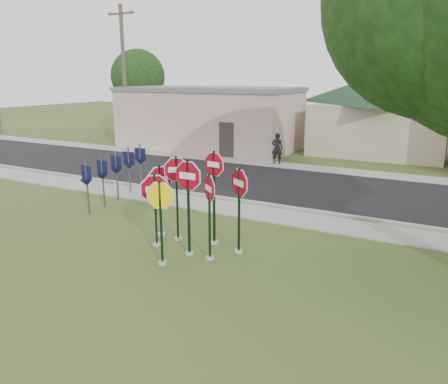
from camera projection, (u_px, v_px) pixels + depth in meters
The scene contains 19 objects.
ground at pixel (159, 267), 11.54m from camera, with size 120.00×120.00×0.00m, color #375620.
sidewalk_near at pixel (248, 211), 16.21m from camera, with size 60.00×1.60×0.06m, color gray.
road at pixel (290, 186), 20.03m from camera, with size 60.00×7.00×0.04m, color black.
sidewalk_far at pixel (318, 169), 23.69m from camera, with size 60.00×1.60×0.06m, color gray.
curb at pixel (259, 204), 17.05m from camera, with size 60.00×0.20×0.14m, color gray.
stop_sign_center at pixel (188, 193), 11.89m from camera, with size 1.13×0.24×2.85m.
stop_sign_yellow at pixel (161, 212), 11.36m from camera, with size 0.95×0.39×2.41m.
stop_sign_left at pixel (155, 200), 12.66m from camera, with size 0.85×0.79×2.32m.
stop_sign_right at pixel (209, 205), 11.65m from camera, with size 0.79×0.65×2.52m.
stop_sign_back_right at pixel (214, 185), 12.70m from camera, with size 0.96×0.24×2.92m.
stop_sign_back_left at pixel (177, 187), 13.04m from camera, with size 0.88×0.53×2.72m.
stop_sign_far_right at pixel (239, 198), 12.09m from camera, with size 0.93×0.59×2.60m.
stop_sign_far_left at pixel (160, 190), 13.47m from camera, with size 0.49×1.08×2.39m.
route_sign_row at pixel (117, 171), 17.54m from camera, with size 1.43×4.63×2.00m.
building_stucco at pixel (209, 117), 30.43m from camera, with size 12.20×6.20×4.20m.
building_house at pixel (385, 96), 28.39m from camera, with size 11.60×11.60×6.20m.
utility_pole_near at pixel (124, 75), 29.64m from camera, with size 2.20×0.26×9.50m.
bg_tree_left at pixel (138, 77), 39.90m from camera, with size 4.90×4.90×7.35m.
pedestrian at pixel (277, 148), 24.74m from camera, with size 0.64×0.42×1.76m, color black.
Camera 1 is at (6.58, -8.54, 4.87)m, focal length 35.00 mm.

